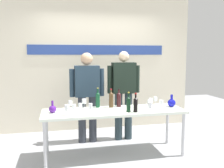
# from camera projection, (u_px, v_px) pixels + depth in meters

# --- Properties ---
(ground_plane) EXTENTS (10.00, 10.00, 0.00)m
(ground_plane) POSITION_uv_depth(u_px,v_px,m) (114.00, 154.00, 3.97)
(ground_plane) COLOR #9A9AA0
(back_wall) EXTENTS (4.11, 0.11, 3.00)m
(back_wall) POSITION_uv_depth(u_px,v_px,m) (98.00, 59.00, 5.27)
(back_wall) COLOR beige
(back_wall) RESTS_ON ground
(display_table) EXTENTS (2.23, 0.67, 0.73)m
(display_table) POSITION_uv_depth(u_px,v_px,m) (114.00, 114.00, 3.89)
(display_table) COLOR white
(display_table) RESTS_ON ground
(decanter_blue_left) EXTENTS (0.11, 0.11, 0.18)m
(decanter_blue_left) POSITION_uv_depth(u_px,v_px,m) (53.00, 109.00, 3.69)
(decanter_blue_left) COLOR #531E8E
(decanter_blue_left) RESTS_ON display_table
(decanter_blue_right) EXTENTS (0.13, 0.13, 0.21)m
(decanter_blue_right) POSITION_uv_depth(u_px,v_px,m) (172.00, 103.00, 4.11)
(decanter_blue_right) COLOR #1417B3
(decanter_blue_right) RESTS_ON display_table
(presenter_left) EXTENTS (0.63, 0.22, 1.64)m
(presenter_left) POSITION_uv_depth(u_px,v_px,m) (87.00, 91.00, 4.45)
(presenter_left) COLOR #2E323B
(presenter_left) RESTS_ON ground
(presenter_right) EXTENTS (0.62, 0.22, 1.66)m
(presenter_right) POSITION_uv_depth(u_px,v_px,m) (124.00, 89.00, 4.59)
(presenter_right) COLOR #26363C
(presenter_right) RESTS_ON ground
(wine_bottle_0) EXTENTS (0.07, 0.07, 0.31)m
(wine_bottle_0) POSITION_uv_depth(u_px,v_px,m) (111.00, 99.00, 4.07)
(wine_bottle_0) COLOR #4B351D
(wine_bottle_0) RESTS_ON display_table
(wine_bottle_1) EXTENTS (0.06, 0.06, 0.31)m
(wine_bottle_1) POSITION_uv_depth(u_px,v_px,m) (129.00, 104.00, 3.74)
(wine_bottle_1) COLOR black
(wine_bottle_1) RESTS_ON display_table
(wine_bottle_2) EXTENTS (0.07, 0.07, 0.33)m
(wine_bottle_2) POSITION_uv_depth(u_px,v_px,m) (98.00, 99.00, 4.07)
(wine_bottle_2) COLOR #114226
(wine_bottle_2) RESTS_ON display_table
(wine_bottle_3) EXTENTS (0.06, 0.06, 0.29)m
(wine_bottle_3) POSITION_uv_depth(u_px,v_px,m) (136.00, 104.00, 3.74)
(wine_bottle_3) COLOR black
(wine_bottle_3) RESTS_ON display_table
(wine_bottle_4) EXTENTS (0.07, 0.07, 0.31)m
(wine_bottle_4) POSITION_uv_depth(u_px,v_px,m) (119.00, 99.00, 4.12)
(wine_bottle_4) COLOR #341416
(wine_bottle_4) RESTS_ON display_table
(wine_glass_left_0) EXTENTS (0.06, 0.06, 0.15)m
(wine_glass_left_0) POSITION_uv_depth(u_px,v_px,m) (70.00, 103.00, 3.89)
(wine_glass_left_0) COLOR white
(wine_glass_left_0) RESTS_ON display_table
(wine_glass_left_1) EXTENTS (0.06, 0.06, 0.14)m
(wine_glass_left_1) POSITION_uv_depth(u_px,v_px,m) (74.00, 107.00, 3.66)
(wine_glass_left_1) COLOR white
(wine_glass_left_1) RESTS_ON display_table
(wine_glass_left_2) EXTENTS (0.07, 0.07, 0.15)m
(wine_glass_left_2) POSITION_uv_depth(u_px,v_px,m) (84.00, 101.00, 4.04)
(wine_glass_left_2) COLOR white
(wine_glass_left_2) RESTS_ON display_table
(wine_glass_left_3) EXTENTS (0.07, 0.07, 0.16)m
(wine_glass_left_3) POSITION_uv_depth(u_px,v_px,m) (67.00, 108.00, 3.53)
(wine_glass_left_3) COLOR white
(wine_glass_left_3) RESTS_ON display_table
(wine_glass_left_4) EXTENTS (0.06, 0.06, 0.17)m
(wine_glass_left_4) POSITION_uv_depth(u_px,v_px,m) (90.00, 107.00, 3.57)
(wine_glass_left_4) COLOR white
(wine_glass_left_4) RESTS_ON display_table
(wine_glass_left_5) EXTENTS (0.06, 0.06, 0.14)m
(wine_glass_left_5) POSITION_uv_depth(u_px,v_px,m) (80.00, 106.00, 3.74)
(wine_glass_left_5) COLOR white
(wine_glass_left_5) RESTS_ON display_table
(wine_glass_right_0) EXTENTS (0.07, 0.07, 0.14)m
(wine_glass_right_0) POSITION_uv_depth(u_px,v_px,m) (155.00, 99.00, 4.31)
(wine_glass_right_0) COLOR white
(wine_glass_right_0) RESTS_ON display_table
(wine_glass_right_1) EXTENTS (0.06, 0.06, 0.15)m
(wine_glass_right_1) POSITION_uv_depth(u_px,v_px,m) (150.00, 106.00, 3.72)
(wine_glass_right_1) COLOR white
(wine_glass_right_1) RESTS_ON display_table
(wine_glass_right_2) EXTENTS (0.07, 0.07, 0.15)m
(wine_glass_right_2) POSITION_uv_depth(u_px,v_px,m) (151.00, 101.00, 4.11)
(wine_glass_right_2) COLOR white
(wine_glass_right_2) RESTS_ON display_table
(wine_glass_right_3) EXTENTS (0.06, 0.06, 0.15)m
(wine_glass_right_3) POSITION_uv_depth(u_px,v_px,m) (149.00, 103.00, 3.93)
(wine_glass_right_3) COLOR white
(wine_glass_right_3) RESTS_ON display_table
(wine_glass_right_4) EXTENTS (0.07, 0.07, 0.15)m
(wine_glass_right_4) POSITION_uv_depth(u_px,v_px,m) (161.00, 103.00, 3.91)
(wine_glass_right_4) COLOR white
(wine_glass_right_4) RESTS_ON display_table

